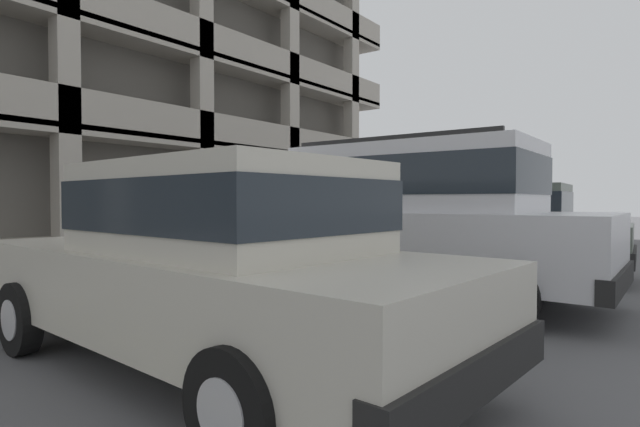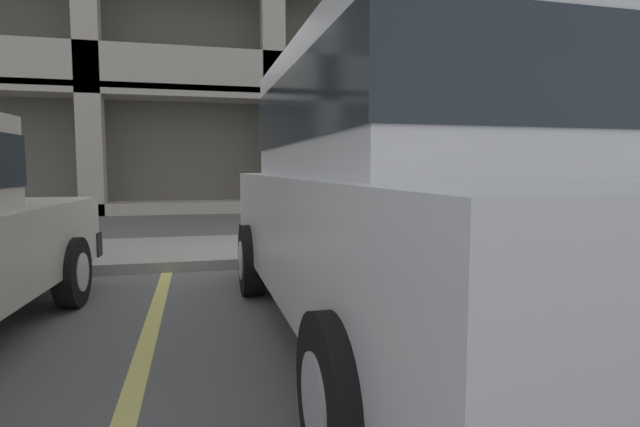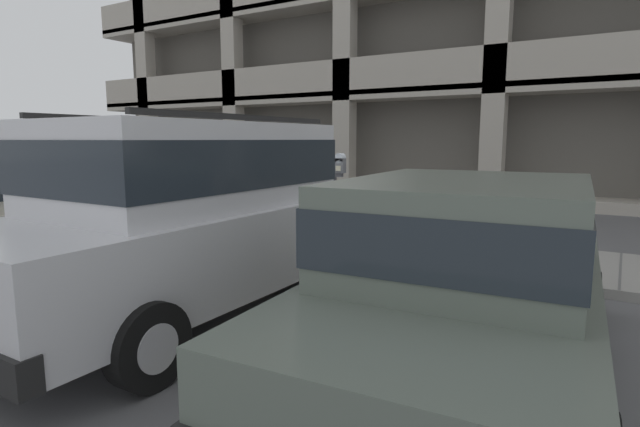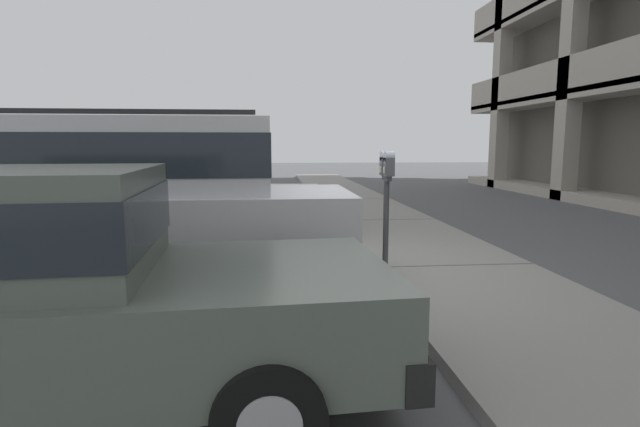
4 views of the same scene
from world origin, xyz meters
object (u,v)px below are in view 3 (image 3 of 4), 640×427
Objects in this scene: silver_suv at (198,209)px; red_sedan at (23,211)px; dark_hatchback at (468,275)px; parking_meter_near at (334,178)px.

silver_suv reaches higher than red_sedan.
red_sedan is 1.00× the size of dark_hatchback.
silver_suv reaches higher than parking_meter_near.
red_sedan is at bearing -140.04° from parking_meter_near.
red_sedan is 6.21m from dark_hatchback.
dark_hatchback is 4.10m from parking_meter_near.
silver_suv is 2.85m from dark_hatchback.
red_sedan and dark_hatchback have the same top height.
silver_suv is at bearing 173.95° from dark_hatchback.
dark_hatchback is at bearing 2.89° from red_sedan.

